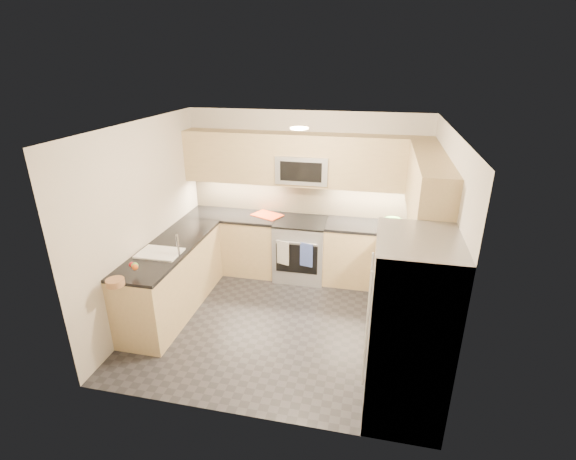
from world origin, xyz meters
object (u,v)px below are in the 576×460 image
object	(u,v)px
fruit_basket	(115,282)
utensil_bowl	(393,224)
refrigerator	(409,329)
microwave	(303,168)
cutting_board	(267,215)
gas_range	(301,249)

from	to	relation	value
fruit_basket	utensil_bowl	bearing A→B (deg)	38.39
refrigerator	utensil_bowl	distance (m)	2.40
microwave	cutting_board	world-z (taller)	microwave
utensil_bowl	microwave	bearing A→B (deg)	173.23
cutting_board	fruit_basket	bearing A→B (deg)	-112.96
utensil_bowl	fruit_basket	distance (m)	3.71
gas_range	fruit_basket	xyz separation A→B (m)	(-1.58, -2.34, 0.52)
utensil_bowl	refrigerator	bearing A→B (deg)	-87.19
refrigerator	fruit_basket	bearing A→B (deg)	178.34
gas_range	microwave	distance (m)	1.25
cutting_board	fruit_basket	world-z (taller)	fruit_basket
microwave	cutting_board	size ratio (longest dim) A/B	1.75
fruit_basket	cutting_board	bearing A→B (deg)	67.04
fruit_basket	gas_range	bearing A→B (deg)	56.01
microwave	fruit_basket	world-z (taller)	microwave
refrigerator	cutting_board	world-z (taller)	refrigerator
refrigerator	fruit_basket	size ratio (longest dim) A/B	9.30
gas_range	fruit_basket	world-z (taller)	fruit_basket
refrigerator	microwave	bearing A→B (deg)	119.62
gas_range	utensil_bowl	distance (m)	1.44
gas_range	utensil_bowl	size ratio (longest dim) A/B	3.75
utensil_bowl	cutting_board	world-z (taller)	utensil_bowl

